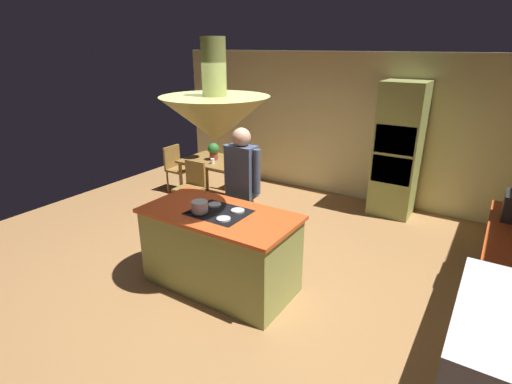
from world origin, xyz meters
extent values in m
plane|color=#9E7042|center=(0.00, 0.00, 0.00)|extent=(8.16, 8.16, 0.00)
cube|color=beige|center=(0.00, 3.45, 1.27)|extent=(6.80, 0.10, 2.55)
cube|color=#8C934C|center=(0.00, -0.20, 0.45)|extent=(1.68, 0.84, 0.89)
cube|color=#D14C1E|center=(0.00, -0.20, 0.91)|extent=(1.74, 0.90, 0.04)
cube|color=black|center=(0.00, -0.20, 0.93)|extent=(0.64, 0.52, 0.01)
cylinder|color=#B2B2B7|center=(-0.16, -0.33, 0.94)|extent=(0.15, 0.15, 0.02)
cylinder|color=#B2B2B7|center=(0.16, -0.33, 0.94)|extent=(0.15, 0.15, 0.02)
cylinder|color=#B2B2B7|center=(-0.16, -0.07, 0.94)|extent=(0.15, 0.15, 0.02)
cylinder|color=#B2B2B7|center=(0.16, -0.07, 0.94)|extent=(0.15, 0.15, 0.02)
cube|color=#8C934C|center=(1.10, 3.05, 1.07)|extent=(0.66, 0.62, 2.14)
cube|color=black|center=(1.10, 2.76, 1.30)|extent=(0.60, 0.04, 0.44)
cube|color=black|center=(1.10, 2.76, 0.82)|extent=(0.60, 0.04, 0.44)
cube|color=olive|center=(-1.70, 1.90, 0.74)|extent=(1.13, 0.84, 0.04)
cylinder|color=olive|center=(-2.21, 1.54, 0.36)|extent=(0.06, 0.06, 0.72)
cylinder|color=olive|center=(-1.19, 1.54, 0.36)|extent=(0.06, 0.06, 0.72)
cylinder|color=olive|center=(-2.21, 2.26, 0.36)|extent=(0.06, 0.06, 0.72)
cylinder|color=olive|center=(-1.19, 2.26, 0.36)|extent=(0.06, 0.06, 0.72)
cylinder|color=tan|center=(-0.27, 0.52, 0.43)|extent=(0.14, 0.14, 0.85)
cylinder|color=tan|center=(-0.09, 0.52, 0.43)|extent=(0.14, 0.14, 0.85)
cube|color=#3F4C66|center=(-0.18, 0.52, 1.18)|extent=(0.36, 0.22, 0.66)
cylinder|color=#3F4C66|center=(-0.40, 0.52, 1.21)|extent=(0.09, 0.09, 0.56)
cylinder|color=#3F4C66|center=(0.04, 0.52, 1.21)|extent=(0.09, 0.09, 0.56)
sphere|color=tan|center=(-0.18, 0.52, 1.61)|extent=(0.23, 0.23, 0.23)
cone|color=#8C934C|center=(0.00, -0.20, 1.96)|extent=(1.10, 1.10, 0.45)
cylinder|color=#8C934C|center=(0.00, -0.20, 2.46)|extent=(0.24, 0.24, 0.55)
cone|color=#E0B266|center=(-1.70, 1.90, 1.86)|extent=(0.32, 0.32, 0.22)
cylinder|color=black|center=(-1.70, 1.90, 2.27)|extent=(0.01, 0.01, 0.60)
cube|color=olive|center=(-1.70, 1.18, 0.44)|extent=(0.40, 0.40, 0.04)
cube|color=olive|center=(-1.70, 1.36, 0.66)|extent=(0.40, 0.04, 0.42)
cylinder|color=olive|center=(-1.87, 1.01, 0.21)|extent=(0.04, 0.04, 0.43)
cylinder|color=olive|center=(-1.53, 1.01, 0.21)|extent=(0.04, 0.04, 0.43)
cylinder|color=olive|center=(-1.87, 1.35, 0.21)|extent=(0.04, 0.04, 0.43)
cylinder|color=olive|center=(-1.53, 1.35, 0.21)|extent=(0.04, 0.04, 0.43)
cube|color=olive|center=(-1.70, 2.62, 0.44)|extent=(0.40, 0.40, 0.04)
cube|color=olive|center=(-1.70, 2.44, 0.66)|extent=(0.40, 0.04, 0.42)
cylinder|color=olive|center=(-1.53, 2.79, 0.21)|extent=(0.04, 0.04, 0.43)
cylinder|color=olive|center=(-1.87, 2.79, 0.21)|extent=(0.04, 0.04, 0.43)
cylinder|color=olive|center=(-1.53, 2.45, 0.21)|extent=(0.04, 0.04, 0.43)
cylinder|color=olive|center=(-1.87, 2.45, 0.21)|extent=(0.04, 0.04, 0.43)
cube|color=olive|center=(-2.57, 1.90, 0.44)|extent=(0.40, 0.40, 0.04)
cube|color=olive|center=(-2.75, 1.90, 0.66)|extent=(0.04, 0.40, 0.42)
cylinder|color=olive|center=(-2.40, 1.73, 0.21)|extent=(0.04, 0.04, 0.43)
cylinder|color=olive|center=(-2.40, 2.07, 0.21)|extent=(0.04, 0.04, 0.43)
cylinder|color=olive|center=(-2.74, 1.73, 0.21)|extent=(0.04, 0.04, 0.43)
cylinder|color=olive|center=(-2.74, 2.07, 0.21)|extent=(0.04, 0.04, 0.43)
cylinder|color=#99382D|center=(-1.73, 1.90, 0.82)|extent=(0.14, 0.14, 0.12)
sphere|color=#2D722D|center=(-1.73, 1.90, 0.96)|extent=(0.20, 0.20, 0.20)
cylinder|color=white|center=(-1.60, 1.69, 0.81)|extent=(0.07, 0.07, 0.09)
cylinder|color=#B2B2B7|center=(-0.16, -0.33, 1.01)|extent=(0.18, 0.18, 0.12)
camera|label=1|loc=(2.47, -3.32, 2.66)|focal=27.65mm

